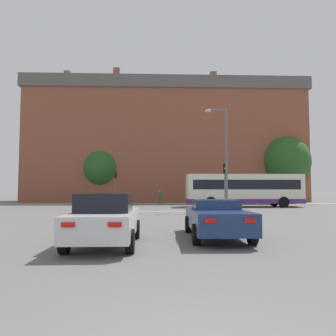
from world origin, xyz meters
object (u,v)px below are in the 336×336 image
Objects in this scene: traffic_light_near_right at (225,179)px; traffic_light_far_left at (116,182)px; car_saloon_left at (105,219)px; car_roadster_right at (216,218)px; pedestrian_walking_east at (195,195)px; pedestrian_waiting at (160,196)px; street_lamp_junction at (223,149)px; bus_crossing_lead at (244,189)px.

traffic_light_near_right is 16.06m from traffic_light_far_left.
car_saloon_left reaches higher than car_roadster_right.
traffic_light_near_right is (7.04, 15.97, 1.76)m from car_saloon_left.
car_roadster_right is 1.26× the size of traffic_light_far_left.
car_saloon_left is at bearing 106.05° from pedestrian_walking_east.
street_lamp_junction is at bearing 140.72° from pedestrian_waiting.
pedestrian_walking_east is (-0.87, 13.14, -1.50)m from traffic_light_near_right.
pedestrian_walking_east is at bearing 93.80° from traffic_light_near_right.
traffic_light_far_left is (-10.24, 12.37, 0.03)m from traffic_light_near_right.
car_saloon_left is 0.39× the size of bus_crossing_lead.
pedestrian_walking_east reaches higher than car_saloon_left.
car_roadster_right is 0.43× the size of bus_crossing_lead.
traffic_light_near_right reaches higher than pedestrian_waiting.
car_saloon_left is 23.79m from bus_crossing_lead.
pedestrian_waiting is at bearing -133.50° from bus_crossing_lead.
car_saloon_left is at bearing -24.97° from bus_crossing_lead.
traffic_light_near_right is 2.13× the size of pedestrian_walking_east.
car_roadster_right is 1.28× the size of traffic_light_near_right.
street_lamp_junction is 5.14× the size of pedestrian_waiting.
street_lamp_junction is 14.20m from pedestrian_walking_east.
traffic_light_far_left reaches higher than pedestrian_walking_east.
bus_crossing_lead is 2.92× the size of traffic_light_far_left.
car_saloon_left is at bearing -83.57° from traffic_light_far_left.
car_roadster_right is at bearing 124.73° from pedestrian_waiting.
street_lamp_junction reaches higher than traffic_light_near_right.
traffic_light_far_left is at bearing 32.73° from pedestrian_walking_east.
car_saloon_left is 17.55m from traffic_light_near_right.
car_roadster_right is 27.84m from pedestrian_walking_east.
pedestrian_waiting is 4.20m from pedestrian_walking_east.
car_roadster_right is at bearing 112.74° from pedestrian_walking_east.
car_saloon_left is 3.87m from car_roadster_right.
traffic_light_near_right is at bearing 121.82° from pedestrian_walking_east.
bus_crossing_lead is 2.95× the size of traffic_light_near_right.
bus_crossing_lead is 6.98× the size of pedestrian_waiting.
pedestrian_waiting is (-5.07, 13.23, -1.62)m from traffic_light_near_right.
traffic_light_near_right is 0.46× the size of street_lamp_junction.
pedestrian_waiting is at bearing 26.87° from pedestrian_walking_east.
traffic_light_far_left is 0.47× the size of street_lamp_junction.
bus_crossing_lead is at bearing 65.07° from car_saloon_left.
pedestrian_walking_east is at bearing 4.71° from traffic_light_far_left.
street_lamp_junction reaches higher than traffic_light_far_left.
car_roadster_right is 15.01m from street_lamp_junction.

